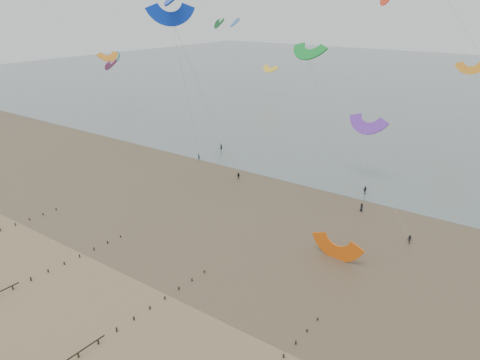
% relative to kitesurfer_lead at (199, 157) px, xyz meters
% --- Properties ---
extents(ground, '(500.00, 500.00, 0.00)m').
position_rel_kitesurfer_lead_xyz_m(ground, '(30.03, -49.94, -0.75)').
color(ground, brown).
rests_on(ground, ground).
extents(sea_and_shore, '(500.00, 665.00, 0.03)m').
position_rel_kitesurfer_lead_xyz_m(sea_and_shore, '(25.95, -15.54, -0.74)').
color(sea_and_shore, '#475654').
rests_on(sea_and_shore, ground).
extents(kitesurfer_lead, '(0.59, 0.43, 1.51)m').
position_rel_kitesurfer_lead_xyz_m(kitesurfer_lead, '(0.00, 0.00, 0.00)').
color(kitesurfer_lead, black).
rests_on(kitesurfer_lead, ground).
extents(kitesurfers, '(79.21, 22.32, 1.72)m').
position_rel_kitesurfer_lead_xyz_m(kitesurfers, '(50.47, 0.28, 0.05)').
color(kitesurfers, black).
rests_on(kitesurfers, ground).
extents(grounded_kite, '(7.66, 6.23, 3.95)m').
position_rel_kitesurfer_lead_xyz_m(grounded_kite, '(47.37, -23.17, -0.75)').
color(grounded_kite, '#D5540D').
rests_on(grounded_kite, ground).
extents(kites_airborne, '(237.81, 121.81, 36.10)m').
position_rel_kitesurfer_lead_xyz_m(kites_airborne, '(14.01, 34.76, 22.55)').
color(kites_airborne, purple).
rests_on(kites_airborne, ground).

